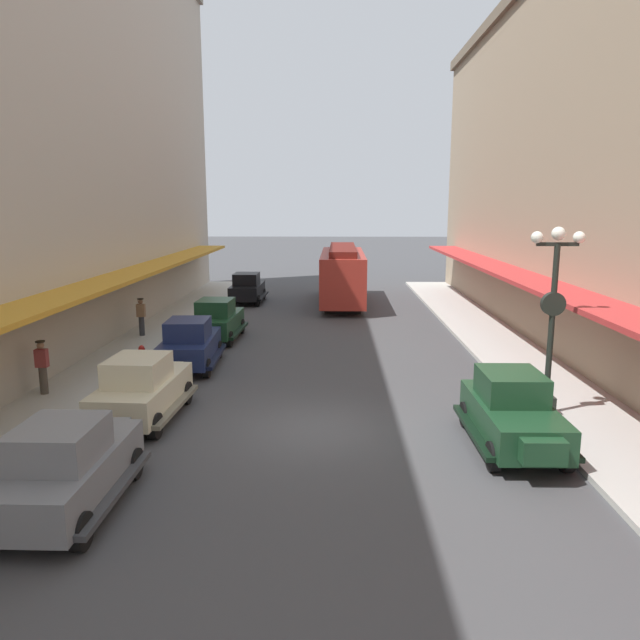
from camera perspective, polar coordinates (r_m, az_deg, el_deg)
The scene contains 14 objects.
ground_plane at distance 16.09m, azimuth -0.48°, elevation -10.40°, with size 200.00×200.00×0.00m, color #424244.
sidewalk_left at distance 17.92m, azimuth -25.54°, elevation -8.99°, with size 3.00×60.00×0.15m, color #B7B5AD.
sidewalk_right at distance 17.53m, azimuth 25.21°, elevation -9.40°, with size 3.00×60.00×0.15m, color #B7B5AD.
parked_car_0 at distance 22.14m, azimuth -12.40°, elevation -2.14°, with size 2.29×4.31×1.84m.
parked_car_1 at distance 15.40m, azimuth 17.99°, elevation -8.21°, with size 2.16×4.27×1.84m.
parked_car_2 at distance 17.16m, azimuth -16.75°, elevation -6.17°, with size 2.30×4.32×1.84m.
parked_car_3 at distance 26.54m, azimuth -9.87°, elevation 0.11°, with size 2.26×4.30×1.84m.
parked_car_4 at distance 36.53m, azimuth -7.01°, elevation 3.12°, with size 2.19×4.28×1.84m.
parked_car_5 at distance 12.74m, azimuth -23.20°, elevation -12.67°, with size 2.16×4.27×1.84m.
streetcar at distance 35.70m, azimuth 2.18°, elevation 4.57°, with size 2.61×9.62×3.46m.
lamp_post_with_clock at distance 17.21m, azimuth 21.42°, elevation 0.58°, with size 1.42×0.44×5.16m.
fire_hydrant at distance 22.14m, azimuth -16.72°, elevation -3.37°, with size 0.24×0.24×0.82m.
pedestrian_0 at distance 20.08m, azimuth -25.12°, elevation -4.07°, with size 0.36×0.28×1.67m.
pedestrian_2 at distance 27.53m, azimuth -16.79°, elevation 0.33°, with size 0.36×0.28×1.67m.
Camera 1 is at (0.46, -14.98, 5.85)m, focal length 33.32 mm.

